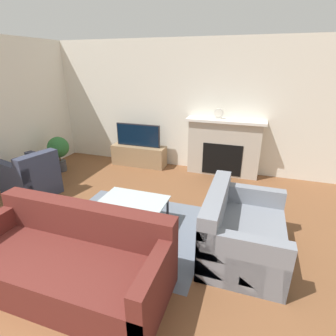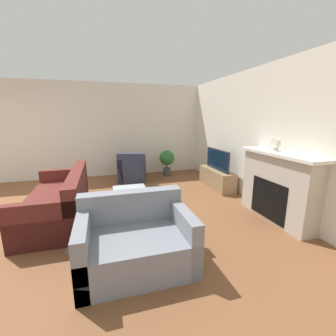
{
  "view_description": "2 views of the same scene",
  "coord_description": "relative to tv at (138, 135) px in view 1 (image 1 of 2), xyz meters",
  "views": [
    {
      "loc": [
        1.88,
        -0.51,
        2.23
      ],
      "look_at": [
        0.72,
        2.95,
        0.76
      ],
      "focal_mm": 28.0,
      "sensor_mm": 36.0,
      "label": 1
    },
    {
      "loc": [
        4.3,
        2.0,
        1.75
      ],
      "look_at": [
        0.3,
        3.17,
        0.79
      ],
      "focal_mm": 24.0,
      "sensor_mm": 36.0,
      "label": 2
    }
  ],
  "objects": [
    {
      "name": "fireplace",
      "position": [
        1.9,
        0.11,
        -0.1
      ],
      "size": [
        1.58,
        0.39,
        1.18
      ],
      "color": "#BCB2A3",
      "rests_on": "ground_plane"
    },
    {
      "name": "potted_plant",
      "position": [
        -1.48,
        -0.88,
        -0.22
      ],
      "size": [
        0.44,
        0.44,
        0.77
      ],
      "color": "#47474C",
      "rests_on": "ground_plane"
    },
    {
      "name": "couch_sectional",
      "position": [
        0.81,
        -3.48,
        -0.43
      ],
      "size": [
        2.1,
        0.92,
        0.82
      ],
      "color": "#5B231E",
      "rests_on": "ground_plane"
    },
    {
      "name": "wall_back",
      "position": [
        0.58,
        0.3,
        0.64
      ],
      "size": [
        8.16,
        0.06,
        2.7
      ],
      "color": "silver",
      "rests_on": "ground_plane"
    },
    {
      "name": "area_rug",
      "position": [
        0.94,
        -2.35,
        -0.71
      ],
      "size": [
        2.14,
        1.82,
        0.0
      ],
      "color": "slate",
      "rests_on": "ground_plane"
    },
    {
      "name": "tv_stand",
      "position": [
        0.0,
        0.0,
        -0.48
      ],
      "size": [
        1.25,
        0.38,
        0.46
      ],
      "color": "#997A56",
      "rests_on": "ground_plane"
    },
    {
      "name": "tv",
      "position": [
        0.0,
        0.0,
        0.0
      ],
      "size": [
        1.03,
        0.06,
        0.51
      ],
      "color": "#232328",
      "rests_on": "tv_stand"
    },
    {
      "name": "armchair_by_window",
      "position": [
        -1.21,
        -1.95,
        -0.41
      ],
      "size": [
        0.97,
        0.88,
        0.82
      ],
      "rotation": [
        0.0,
        0.0,
        -1.8
      ],
      "color": "#33384C",
      "rests_on": "ground_plane"
    },
    {
      "name": "coffee_table",
      "position": [
        0.94,
        -2.25,
        -0.35
      ],
      "size": [
        0.94,
        0.62,
        0.4
      ],
      "color": "#333338",
      "rests_on": "ground_plane"
    },
    {
      "name": "mantel_clock",
      "position": [
        1.75,
        0.11,
        0.57
      ],
      "size": [
        0.18,
        0.07,
        0.21
      ],
      "color": "beige",
      "rests_on": "fireplace"
    },
    {
      "name": "couch_loveseat",
      "position": [
        2.45,
        -2.4,
        -0.42
      ],
      "size": [
        0.93,
        1.3,
        0.82
      ],
      "rotation": [
        0.0,
        0.0,
        1.57
      ],
      "color": "gray",
      "rests_on": "ground_plane"
    }
  ]
}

